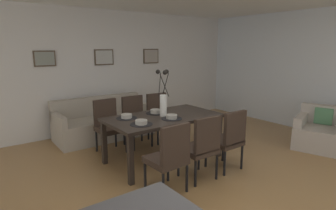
% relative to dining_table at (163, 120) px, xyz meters
% --- Properties ---
extents(ground_plane, '(9.00, 9.00, 0.00)m').
position_rel_dining_table_xyz_m(ground_plane, '(-0.11, -0.99, -0.67)').
color(ground_plane, olive).
extents(back_wall_panel, '(9.00, 0.10, 2.60)m').
position_rel_dining_table_xyz_m(back_wall_panel, '(-0.11, 2.26, 0.63)').
color(back_wall_panel, silver).
rests_on(back_wall_panel, ground).
extents(side_window_wall, '(0.10, 6.30, 2.60)m').
position_rel_dining_table_xyz_m(side_window_wall, '(3.54, -0.59, 0.63)').
color(side_window_wall, white).
rests_on(side_window_wall, ground).
extents(dining_table, '(1.80, 0.98, 0.74)m').
position_rel_dining_table_xyz_m(dining_table, '(0.00, 0.00, 0.00)').
color(dining_table, black).
rests_on(dining_table, ground).
extents(dining_chair_near_left, '(0.46, 0.46, 0.92)m').
position_rel_dining_table_xyz_m(dining_chair_near_left, '(-0.56, -0.92, -0.15)').
color(dining_chair_near_left, '#33261E').
rests_on(dining_chair_near_left, ground).
extents(dining_chair_near_right, '(0.46, 0.46, 0.92)m').
position_rel_dining_table_xyz_m(dining_chair_near_right, '(-0.54, 0.90, -0.15)').
color(dining_chair_near_right, '#33261E').
rests_on(dining_chair_near_right, ground).
extents(dining_chair_far_left, '(0.46, 0.46, 0.92)m').
position_rel_dining_table_xyz_m(dining_chair_far_left, '(0.01, -0.89, -0.15)').
color(dining_chair_far_left, '#33261E').
rests_on(dining_chair_far_left, ground).
extents(dining_chair_far_right, '(0.45, 0.45, 0.92)m').
position_rel_dining_table_xyz_m(dining_chair_far_right, '(0.00, 0.90, -0.15)').
color(dining_chair_far_right, '#33261E').
rests_on(dining_chair_far_right, ground).
extents(dining_chair_mid_left, '(0.44, 0.44, 0.92)m').
position_rel_dining_table_xyz_m(dining_chair_mid_left, '(0.55, -0.88, -0.15)').
color(dining_chair_mid_left, '#33261E').
rests_on(dining_chair_mid_left, ground).
extents(dining_chair_mid_right, '(0.47, 0.47, 0.92)m').
position_rel_dining_table_xyz_m(dining_chair_mid_right, '(0.54, 0.89, -0.15)').
color(dining_chair_mid_right, '#33261E').
rests_on(dining_chair_mid_right, ground).
extents(centerpiece_vase, '(0.21, 0.23, 0.73)m').
position_rel_dining_table_xyz_m(centerpiece_vase, '(0.00, 0.00, 0.36)').
color(centerpiece_vase, white).
rests_on(centerpiece_vase, dining_table).
extents(placemat_near_left, '(0.32, 0.32, 0.01)m').
position_rel_dining_table_xyz_m(placemat_near_left, '(-0.54, -0.22, 0.08)').
color(placemat_near_left, black).
rests_on(placemat_near_left, dining_table).
extents(bowl_near_left, '(0.17, 0.17, 0.07)m').
position_rel_dining_table_xyz_m(bowl_near_left, '(-0.54, -0.22, 0.11)').
color(bowl_near_left, '#B2ADA3').
rests_on(bowl_near_left, dining_table).
extents(placemat_near_right, '(0.32, 0.32, 0.01)m').
position_rel_dining_table_xyz_m(placemat_near_right, '(-0.54, 0.22, 0.08)').
color(placemat_near_right, black).
rests_on(placemat_near_right, dining_table).
extents(bowl_near_right, '(0.17, 0.17, 0.07)m').
position_rel_dining_table_xyz_m(bowl_near_right, '(-0.54, 0.22, 0.11)').
color(bowl_near_right, '#B2ADA3').
rests_on(bowl_near_right, dining_table).
extents(placemat_far_left, '(0.32, 0.32, 0.01)m').
position_rel_dining_table_xyz_m(placemat_far_left, '(-0.00, -0.22, 0.08)').
color(placemat_far_left, black).
rests_on(placemat_far_left, dining_table).
extents(bowl_far_left, '(0.17, 0.17, 0.07)m').
position_rel_dining_table_xyz_m(bowl_far_left, '(-0.00, -0.22, 0.11)').
color(bowl_far_left, '#B2ADA3').
rests_on(bowl_far_left, dining_table).
extents(placemat_far_right, '(0.32, 0.32, 0.01)m').
position_rel_dining_table_xyz_m(placemat_far_right, '(-0.00, 0.22, 0.08)').
color(placemat_far_right, black).
rests_on(placemat_far_right, dining_table).
extents(bowl_far_right, '(0.17, 0.17, 0.07)m').
position_rel_dining_table_xyz_m(bowl_far_right, '(-0.00, 0.22, 0.11)').
color(bowl_far_right, '#B2ADA3').
rests_on(bowl_far_right, dining_table).
extents(sofa, '(1.91, 0.84, 0.80)m').
position_rel_dining_table_xyz_m(sofa, '(-0.29, 1.71, -0.39)').
color(sofa, '#A89E8E').
rests_on(sofa, ground).
extents(armchair, '(1.00, 1.00, 0.75)m').
position_rel_dining_table_xyz_m(armchair, '(2.64, -1.25, -0.38)').
color(armchair, '#ADA399').
rests_on(armchair, ground).
extents(framed_picture_left, '(0.40, 0.03, 0.30)m').
position_rel_dining_table_xyz_m(framed_picture_left, '(-1.20, 2.19, 0.94)').
color(framed_picture_left, '#473828').
extents(framed_picture_center, '(0.43, 0.03, 0.34)m').
position_rel_dining_table_xyz_m(framed_picture_center, '(-0.00, 2.19, 0.94)').
color(framed_picture_center, '#473828').
extents(framed_picture_right, '(0.42, 0.03, 0.34)m').
position_rel_dining_table_xyz_m(framed_picture_right, '(1.20, 2.19, 0.94)').
color(framed_picture_right, '#473828').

